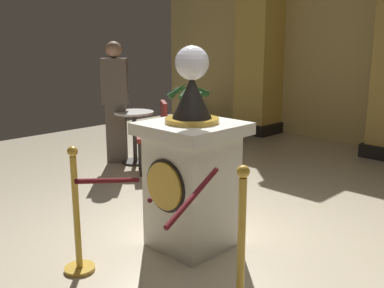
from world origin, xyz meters
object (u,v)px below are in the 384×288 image
stanchion_far (241,269)px  cafe_chair_red (157,131)px  cafe_table (135,130)px  stanchion_near (77,229)px  potted_palm_left (189,132)px  pedestal_clock (192,170)px  bystander_guest (115,99)px

stanchion_far → cafe_chair_red: 3.40m
cafe_table → cafe_chair_red: 0.61m
stanchion_near → potted_palm_left: size_ratio=0.86×
stanchion_near → potted_palm_left: (-1.90, 3.11, 0.02)m
pedestal_clock → stanchion_near: (-0.31, -0.94, -0.33)m
cafe_table → cafe_chair_red: size_ratio=0.79×
potted_palm_left → bystander_guest: bystander_guest is taller
cafe_table → cafe_chair_red: (0.59, -0.09, 0.09)m
stanchion_near → stanchion_far: bearing=16.2°
stanchion_far → cafe_chair_red: stanchion_far is taller
bystander_guest → cafe_chair_red: size_ratio=1.80×
pedestal_clock → cafe_chair_red: (-1.88, 1.25, -0.11)m
stanchion_far → potted_palm_left: size_ratio=0.89×
bystander_guest → potted_palm_left: bearing=63.4°
cafe_chair_red → bystander_guest: bearing=-175.8°
stanchion_near → cafe_table: stanchion_near is taller
cafe_chair_red → cafe_table: bearing=171.5°
stanchion_near → stanchion_far: (1.30, 0.38, 0.02)m
stanchion_far → cafe_table: bearing=151.3°
stanchion_far → cafe_table: size_ratio=1.38×
pedestal_clock → potted_palm_left: size_ratio=1.47×
cafe_chair_red → pedestal_clock: bearing=-33.6°
bystander_guest → cafe_table: (0.23, 0.15, -0.44)m
stanchion_near → potted_palm_left: potted_palm_left is taller
stanchion_far → bystander_guest: size_ratio=0.60×
stanchion_near → potted_palm_left: 3.65m
stanchion_near → cafe_chair_red: size_ratio=1.05×
cafe_table → stanchion_near: bearing=-46.4°
pedestal_clock → cafe_table: 2.82m
stanchion_far → bystander_guest: (-3.69, 1.75, 0.56)m
stanchion_near → cafe_table: 3.14m
bystander_guest → cafe_table: bystander_guest is taller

